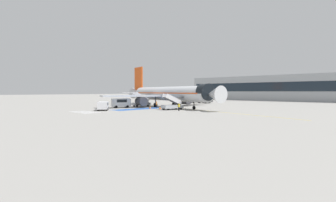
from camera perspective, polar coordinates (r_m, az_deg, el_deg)
The scene contains 21 objects.
ground_plane at distance 68.47m, azimuth -0.80°, elevation -1.34°, with size 600.00×600.00×0.00m, color gray.
apron_leadline_yellow at distance 68.49m, azimuth 0.04°, elevation -1.34°, with size 0.20×75.01×0.01m, color gold.
apron_stand_patch_blue at distance 61.77m, azimuth -6.28°, elevation -1.73°, with size 4.11×13.79×0.01m, color #2856A8.
apron_walkway_bar_0 at distance 57.27m, azimuth -19.12°, elevation -2.13°, with size 0.44×3.60×0.01m, color silver.
apron_walkway_bar_1 at distance 56.21m, azimuth -18.56°, elevation -2.21°, with size 0.44×3.60×0.01m, color silver.
apron_walkway_bar_2 at distance 55.15m, azimuth -17.98°, elevation -2.28°, with size 0.44×3.60×0.01m, color silver.
apron_walkway_bar_3 at distance 54.10m, azimuth -17.38°, elevation -2.36°, with size 0.44×3.60×0.01m, color silver.
apron_walkway_bar_4 at distance 53.05m, azimuth -16.75°, elevation -2.44°, with size 0.44×3.60×0.01m, color silver.
apron_walkway_bar_5 at distance 52.01m, azimuth -16.10°, elevation -2.52°, with size 0.44×3.60×0.01m, color silver.
airliner at distance 69.00m, azimuth -0.30°, elevation 1.59°, with size 40.13×32.99×11.74m.
boarding_stairs_forward at distance 58.93m, azimuth 0.94°, elevation -0.98°, with size 3.27×5.54×3.70m.
boarding_stairs_aft at distance 72.34m, azimuth -5.87°, elevation -0.37°, with size 3.27×5.54×4.08m.
fuel_tanker at distance 93.24m, azimuth 6.84°, elevation 0.61°, with size 9.90×2.78×3.36m.
service_van_0 at distance 66.86m, azimuth -10.20°, elevation -0.28°, with size 3.43×4.99×2.31m.
service_van_1 at distance 58.83m, azimuth -13.95°, elevation -0.88°, with size 5.39×4.76×1.84m.
baggage_cart at distance 72.55m, azimuth -10.90°, elevation -0.98°, with size 3.00×2.68×0.87m.
ground_crew_0 at distance 63.93m, azimuth -2.53°, elevation -0.68°, with size 0.49×0.42×1.75m.
ground_crew_1 at distance 55.28m, azimuth 2.38°, elevation -1.16°, with size 0.45×0.28×1.69m.
traffic_cone_0 at distance 62.83m, azimuth -3.93°, elevation -1.38°, with size 0.54×0.54×0.60m.
traffic_cone_1 at distance 61.51m, azimuth -1.73°, elevation -1.43°, with size 0.58×0.58×0.64m.
terminal_building at distance 126.41m, azimuth 20.32°, elevation 2.61°, with size 71.35×12.10×10.99m.
Camera 1 is at (47.96, -48.69, 4.14)m, focal length 28.00 mm.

